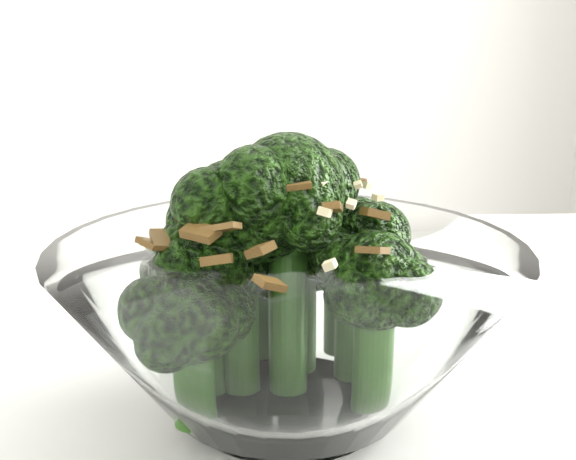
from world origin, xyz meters
name	(u,v)px	position (x,y,z in m)	size (l,w,h in m)	color
broccoli_dish	(287,311)	(-0.05, 0.07, 0.81)	(0.25, 0.25, 0.15)	white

